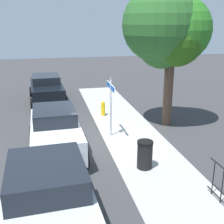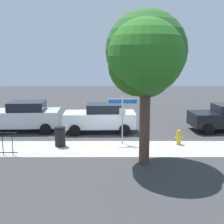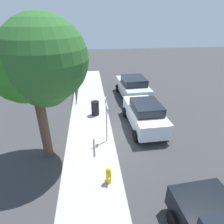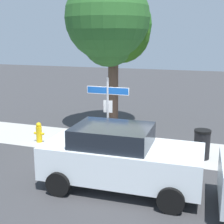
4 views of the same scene
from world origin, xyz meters
name	(u,v)px [view 1 (image 1 of 4)]	position (x,y,z in m)	size (l,w,h in m)	color
ground_plane	(104,140)	(0.00, 0.00, 0.00)	(60.00, 60.00, 0.00)	#38383A
sidewalk_strip	(149,158)	(2.00, 1.30, 0.00)	(24.00, 2.60, 0.00)	#A9A8A3
street_sign	(111,96)	(-0.46, 0.40, 1.78)	(1.49, 0.07, 2.63)	#9EA0A5
shade_tree	(168,31)	(-1.26, 3.18, 4.40)	(3.38, 3.98, 6.37)	#4F3A2D
car_black	(46,88)	(-6.98, -2.32, 0.83)	(4.61, 2.31, 1.61)	black
car_white	(55,131)	(0.75, -2.01, 0.87)	(4.21, 2.09, 1.70)	white
car_silver	(49,203)	(5.36, -2.29, 0.91)	(4.40, 2.33, 1.79)	silver
fire_hydrant	(103,108)	(-3.34, 0.60, 0.38)	(0.42, 0.22, 0.78)	yellow
trash_bin	(145,155)	(2.67, 0.90, 0.49)	(0.55, 0.55, 0.98)	black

